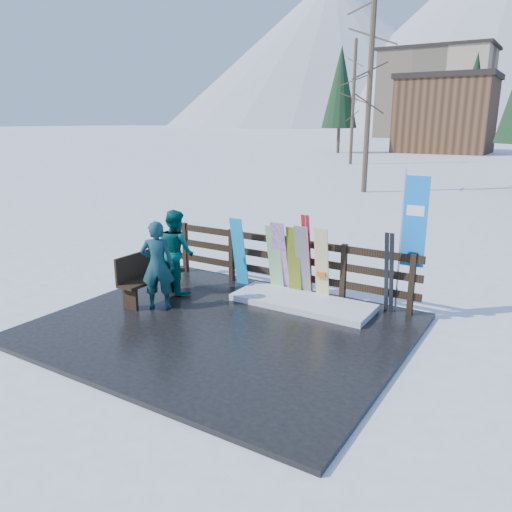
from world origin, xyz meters
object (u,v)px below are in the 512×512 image
Objects in this scene: snowboard_0 at (239,252)px; snowboard_2 at (294,262)px; person_back at (176,251)px; bench at (149,274)px; snowboard_4 at (303,262)px; snowboard_5 at (322,265)px; person_front at (157,265)px; snowboard_1 at (275,259)px; rental_flag at (411,227)px; snowboard_3 at (281,258)px.

snowboard_0 is 1.04× the size of snowboard_2.
person_back is (-2.17, -1.00, 0.14)m from snowboard_2.
snowboard_0 is at bearing 57.94° from bench.
snowboard_4 reaches higher than bench.
snowboard_2 is at bearing -180.00° from snowboard_5.
bench is at bearing -150.74° from snowboard_5.
person_front reaches higher than snowboard_0.
snowboard_4 is (2.52, 1.64, 0.22)m from bench.
snowboard_1 is (1.89, 1.64, 0.19)m from bench.
snowboard_4 is 2.57m from person_back.
snowboard_0 is 1.33m from person_back.
person_front is 0.96m from person_back.
person_front is (-3.99, -2.18, -0.77)m from rental_flag.
snowboard_2 reaches higher than snowboard_1.
snowboard_0 reaches higher than snowboard_1.
snowboard_2 is at bearing -0.00° from snowboard_0.
person_back reaches higher than snowboard_4.
snowboard_3 is at bearing 0.00° from snowboard_1.
rental_flag is at bearing 175.11° from person_front.
snowboard_2 is 2.65m from person_front.
rental_flag is (2.45, 0.27, 0.85)m from snowboard_3.
snowboard_1 is (0.87, -0.00, -0.03)m from snowboard_0.
snowboard_4 is (0.50, 0.00, -0.01)m from snowboard_3.
snowboard_5 is 0.89× the size of person_front.
snowboard_3 reaches higher than bench.
person_back is (-4.32, -1.27, -0.75)m from rental_flag.
snowboard_2 is 0.30m from snowboard_3.
person_back is at bearing -149.90° from snowboard_1.
person_back reaches higher than snowboard_3.
bench is 2.85m from snowboard_2.
snowboard_3 reaches higher than snowboard_2.
snowboard_0 is at bearing 180.00° from snowboard_5.
snowboard_2 reaches higher than bench.
person_back is at bearing -163.56° from rental_flag.
snowboard_5 is 1.80m from rental_flag.
person_back is at bearing -151.68° from snowboard_3.
rental_flag reaches higher than snowboard_2.
bench is at bearing -139.15° from snowboard_1.
snowboard_5 is at bearing 0.00° from snowboard_1.
snowboard_5 is (1.03, 0.00, 0.03)m from snowboard_1.
snowboard_0 is 1.30m from snowboard_2.
snowboard_1 is 0.96× the size of snowboard_4.
snowboard_2 is at bearing -134.68° from person_back.
person_back reaches higher than snowboard_2.
snowboard_3 is at bearing -173.72° from rental_flag.
person_back is (0.16, 0.63, 0.34)m from bench.
snowboard_5 reaches higher than snowboard_1.
snowboard_1 is at bearing -180.00° from snowboard_2.
snowboard_3 is 0.59× the size of rental_flag.
person_back is at bearing -130.74° from snowboard_0.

